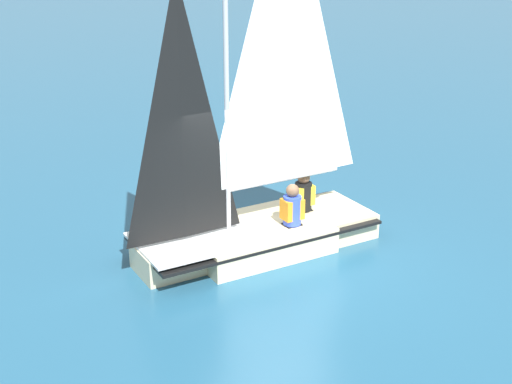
{
  "coord_description": "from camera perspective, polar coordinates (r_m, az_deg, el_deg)",
  "views": [
    {
      "loc": [
        -4.71,
        -9.87,
        5.26
      ],
      "look_at": [
        0.0,
        0.0,
        1.04
      ],
      "focal_mm": 50.0,
      "sensor_mm": 36.0,
      "label": 1
    }
  ],
  "objects": [
    {
      "name": "sailor_crew",
      "position": [
        12.51,
        3.79,
        -0.65
      ],
      "size": [
        0.36,
        0.32,
        1.16
      ],
      "rotation": [
        0.0,
        0.0,
        3.22
      ],
      "color": "black",
      "rests_on": "ground_plane"
    },
    {
      "name": "ground_plane",
      "position": [
        12.13,
        0.0,
        -4.58
      ],
      "size": [
        260.0,
        260.0,
        0.0
      ],
      "primitive_type": "plane",
      "color": "#235675"
    },
    {
      "name": "sailor_helm",
      "position": [
        11.91,
        2.91,
        -1.83
      ],
      "size": [
        0.36,
        0.32,
        1.16
      ],
      "rotation": [
        0.0,
        0.0,
        3.22
      ],
      "color": "black",
      "rests_on": "ground_plane"
    },
    {
      "name": "sailboat_main",
      "position": [
        11.79,
        0.1,
        -0.66
      ],
      "size": [
        4.31,
        1.92,
        6.19
      ],
      "rotation": [
        0.0,
        0.0,
        3.22
      ],
      "color": "beige",
      "rests_on": "ground_plane"
    }
  ]
}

